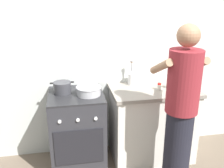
# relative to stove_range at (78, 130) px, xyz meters

# --- Properties ---
(ground) EXTENTS (6.00, 6.00, 0.00)m
(ground) POSITION_rel_stove_range_xyz_m (0.35, -0.15, -0.45)
(ground) COLOR #6B5B4C
(back_wall) EXTENTS (3.20, 0.10, 2.50)m
(back_wall) POSITION_rel_stove_range_xyz_m (0.55, 0.35, 0.80)
(back_wall) COLOR silver
(back_wall) RESTS_ON ground
(countertop) EXTENTS (1.00, 0.60, 0.90)m
(countertop) POSITION_rel_stove_range_xyz_m (0.90, 0.00, 0.00)
(countertop) COLOR silver
(countertop) RESTS_ON ground
(stove_range) EXTENTS (0.60, 0.62, 0.90)m
(stove_range) POSITION_rel_stove_range_xyz_m (0.00, 0.00, 0.00)
(stove_range) COLOR #2D2D33
(stove_range) RESTS_ON ground
(pot) EXTENTS (0.26, 0.19, 0.13)m
(pot) POSITION_rel_stove_range_xyz_m (-0.14, 0.05, 0.51)
(pot) COLOR #38383D
(pot) RESTS_ON stove_range
(mixing_bowl) EXTENTS (0.27, 0.27, 0.09)m
(mixing_bowl) POSITION_rel_stove_range_xyz_m (0.14, -0.05, 0.50)
(mixing_bowl) COLOR #B7B7BC
(mixing_bowl) RESTS_ON stove_range
(utensil_crock) EXTENTS (0.10, 0.10, 0.31)m
(utensil_crock) POSITION_rel_stove_range_xyz_m (0.68, 0.19, 0.54)
(utensil_crock) COLOR silver
(utensil_crock) RESTS_ON countertop
(spice_bottle) EXTENTS (0.04, 0.04, 0.08)m
(spice_bottle) POSITION_rel_stove_range_xyz_m (0.95, -0.04, 0.49)
(spice_bottle) COLOR silver
(spice_bottle) RESTS_ON countertop
(oil_bottle) EXTENTS (0.06, 0.06, 0.23)m
(oil_bottle) POSITION_rel_stove_range_xyz_m (1.14, -0.08, 0.55)
(oil_bottle) COLOR gold
(oil_bottle) RESTS_ON countertop
(person) EXTENTS (0.41, 0.50, 1.70)m
(person) POSITION_rel_stove_range_xyz_m (0.94, -0.61, 0.41)
(person) COLOR black
(person) RESTS_ON ground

